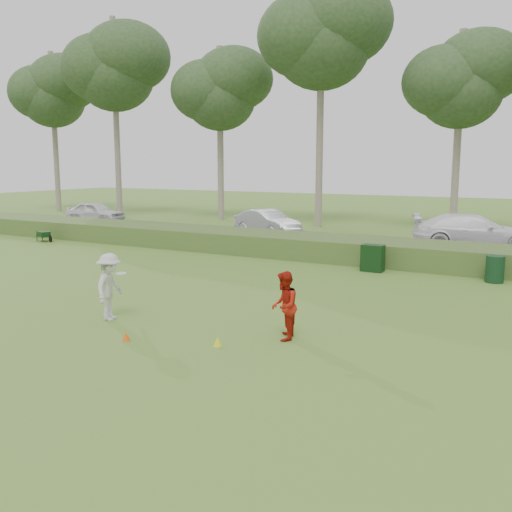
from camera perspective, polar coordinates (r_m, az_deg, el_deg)
The scene contains 18 objects.
ground at distance 14.02m, azimuth -8.04°, elevation -7.58°, with size 120.00×120.00×0.00m, color #467226.
reed_strip at distance 24.35m, azimuth 9.18°, elevation 0.69°, with size 80.00×3.00×0.90m, color #3F5E25.
park_road at distance 29.12m, azimuth 12.53°, elevation 1.15°, with size 80.00×6.00×0.06m, color #2D2D2D.
tree_0 at distance 51.52m, azimuth -19.68°, elevation 15.10°, with size 6.76×6.76×13.00m.
tree_1 at distance 45.11m, azimuth -13.99°, elevation 17.71°, with size 7.54×7.54×14.50m.
tree_2 at distance 41.43m, azimuth -3.63°, elevation 16.12°, with size 6.50×6.50×12.00m.
tree_3 at distance 37.29m, azimuth 6.57°, elevation 20.93°, with size 7.80×7.80×15.50m.
tree_4 at distance 35.99m, azimuth 19.78°, elevation 16.04°, with size 6.24×6.24×11.50m.
player_white at distance 15.28m, azimuth -14.41°, elevation -2.99°, with size 1.02×1.27×1.75m.
player_red at distance 13.17m, azimuth 2.83°, elevation -5.00°, with size 0.78×0.61×1.60m, color #AF1B0F.
cone_orange at distance 13.56m, azimuth -12.85°, elevation -7.86°, with size 0.19×0.19×0.20m, color #EE520C.
cone_yellow at distance 12.89m, azimuth -3.86°, elevation -8.51°, with size 0.20×0.20×0.22m, color yellow.
utility_cabinet at distance 21.85m, azimuth 11.59°, elevation -0.21°, with size 0.81×0.51×1.02m, color black.
trash_bin at distance 21.09m, azimuth 22.78°, elevation -1.22°, with size 0.62×0.62×0.92m, color #10321A.
wheelbarrow at distance 31.57m, azimuth -20.44°, elevation 2.06°, with size 1.13×0.76×0.53m.
car_left at distance 40.12m, azimuth -15.77°, elevation 4.25°, with size 1.64×4.07×1.39m, color white.
car_mid at distance 31.70m, azimuth 1.13°, elevation 3.37°, with size 1.50×4.31×1.42m, color silver.
car_right at distance 28.73m, azimuth 20.89°, elevation 2.34°, with size 2.26×5.55×1.61m, color white.
Camera 1 is at (8.15, -10.67, 4.05)m, focal length 40.00 mm.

